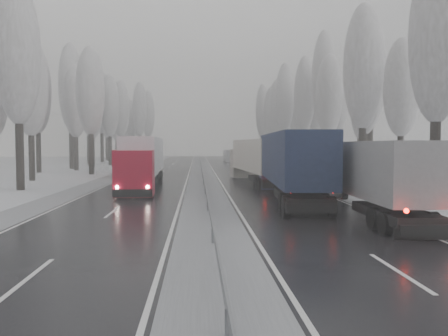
{
  "coord_description": "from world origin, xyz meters",
  "views": [
    {
      "loc": [
        -0.57,
        -12.15,
        3.71
      ],
      "look_at": [
        1.16,
        16.26,
        2.2
      ],
      "focal_mm": 35.0,
      "sensor_mm": 36.0,
      "label": 1
    }
  ],
  "objects": [
    {
      "name": "ground",
      "position": [
        0.0,
        0.0,
        0.0
      ],
      "size": [
        260.0,
        260.0,
        0.0
      ],
      "primitive_type": "plane",
      "color": "silver",
      "rests_on": "ground"
    },
    {
      "name": "carriageway_right",
      "position": [
        5.25,
        30.0,
        0.01
      ],
      "size": [
        7.5,
        200.0,
        0.03
      ],
      "primitive_type": "cube",
      "color": "black",
      "rests_on": "ground"
    },
    {
      "name": "carriageway_left",
      "position": [
        -5.25,
        30.0,
        0.01
      ],
      "size": [
        7.5,
        200.0,
        0.03
      ],
      "primitive_type": "cube",
      "color": "black",
      "rests_on": "ground"
    },
    {
      "name": "median_slush",
      "position": [
        0.0,
        30.0,
        0.02
      ],
      "size": [
        3.0,
        200.0,
        0.04
      ],
      "primitive_type": "cube",
      "color": "#999BA0",
      "rests_on": "ground"
    },
    {
      "name": "shoulder_right",
      "position": [
        10.2,
        30.0,
        0.02
      ],
      "size": [
        2.4,
        200.0,
        0.04
      ],
      "primitive_type": "cube",
      "color": "#999BA0",
      "rests_on": "ground"
    },
    {
      "name": "shoulder_left",
      "position": [
        -10.2,
        30.0,
        0.02
      ],
      "size": [
        2.4,
        200.0,
        0.04
      ],
      "primitive_type": "cube",
      "color": "#999BA0",
      "rests_on": "ground"
    },
    {
      "name": "median_guardrail",
      "position": [
        0.0,
        29.99,
        0.6
      ],
      "size": [
        0.12,
        200.0,
        0.76
      ],
      "color": "slate",
      "rests_on": "ground"
    },
    {
      "name": "tree_16",
      "position": [
        15.04,
        15.67,
        10.67
      ],
      "size": [
        3.6,
        3.6,
        16.53
      ],
      "color": "black",
      "rests_on": "ground"
    },
    {
      "name": "tree_18",
      "position": [
        14.51,
        27.03,
        10.7
      ],
      "size": [
        3.6,
        3.6,
        16.58
      ],
      "color": "black",
      "rests_on": "ground"
    },
    {
      "name": "tree_19",
      "position": [
        20.02,
        31.03,
        9.42
      ],
      "size": [
        3.6,
        3.6,
        14.57
      ],
      "color": "black",
      "rests_on": "ground"
    },
    {
      "name": "tree_20",
      "position": [
        17.9,
        35.17,
        10.14
      ],
      "size": [
        3.6,
        3.6,
        15.71
      ],
      "color": "black",
      "rests_on": "ground"
    },
    {
      "name": "tree_21",
      "position": [
        20.12,
        39.17,
        12.0
      ],
      "size": [
        3.6,
        3.6,
        18.62
      ],
      "color": "black",
      "rests_on": "ground"
    },
    {
      "name": "tree_22",
      "position": [
        17.02,
        45.6,
        10.24
      ],
      "size": [
        3.6,
        3.6,
        15.86
      ],
      "color": "black",
      "rests_on": "ground"
    },
    {
      "name": "tree_23",
      "position": [
        23.31,
        49.6,
        8.77
      ],
      "size": [
        3.6,
        3.6,
        13.55
      ],
      "color": "black",
      "rests_on": "ground"
    },
    {
      "name": "tree_24",
      "position": [
        17.9,
        51.02,
        13.19
      ],
      "size": [
        3.6,
        3.6,
        20.49
      ],
      "color": "black",
      "rests_on": "ground"
    },
    {
      "name": "tree_25",
      "position": [
        24.81,
        55.02,
        12.52
      ],
      "size": [
        3.6,
        3.6,
        19.44
      ],
      "color": "black",
      "rests_on": "ground"
    },
    {
      "name": "tree_26",
      "position": [
        17.56,
        61.27,
        12.1
      ],
      "size": [
        3.6,
        3.6,
        18.78
      ],
      "color": "black",
      "rests_on": "ground"
    },
    {
      "name": "tree_27",
      "position": [
        24.72,
        65.27,
        11.36
      ],
      "size": [
        3.6,
        3.6,
        17.62
      ],
      "color": "black",
      "rests_on": "ground"
    },
    {
      "name": "tree_28",
      "position": [
        16.34,
        71.95,
        12.64
      ],
      "size": [
        3.6,
        3.6,
        19.62
      ],
      "color": "black",
      "rests_on": "ground"
    },
    {
      "name": "tree_29",
      "position": [
        23.71,
        75.95,
        11.67
      ],
      "size": [
        3.6,
        3.6,
        18.11
      ],
      "color": "black",
      "rests_on": "ground"
    },
    {
      "name": "tree_30",
      "position": [
        16.56,
        81.7,
        11.52
      ],
      "size": [
        3.6,
        3.6,
        17.86
      ],
      "color": "black",
      "rests_on": "ground"
    },
    {
      "name": "tree_31",
      "position": [
        22.48,
        85.7,
        11.97
      ],
      "size": [
        3.6,
        3.6,
        18.58
      ],
      "color": "black",
      "rests_on": "ground"
    },
    {
      "name": "tree_32",
      "position": [
        16.63,
        89.21,
        11.18
      ],
      "size": [
        3.6,
        3.6,
        17.33
      ],
      "color": "black",
      "rests_on": "ground"
    },
    {
      "name": "tree_33",
      "position": [
        19.77,
        93.21,
        9.26
      ],
      "size": [
        3.6,
        3.6,
        14.33
      ],
      "color": "black",
      "rests_on": "ground"
    },
    {
      "name": "tree_34",
      "position": [
        15.73,
        96.32,
        11.37
      ],
      "size": [
        3.6,
        3.6,
        17.63
      ],
      "color": "black",
      "rests_on": "ground"
    },
    {
      "name": "tree_35",
      "position": [
        24.94,
        100.32,
        11.77
      ],
      "size": [
        3.6,
        3.6,
        18.25
      ],
      "color": "black",
      "rests_on": "ground"
    },
    {
      "name": "tree_36",
      "position": [
        17.04,
        106.16,
        13.02
      ],
      "size": [
        3.6,
        3.6,
        20.23
      ],
      "color": "black",
      "rests_on": "ground"
    },
    {
      "name": "tree_37",
      "position": [
        24.02,
        110.16,
        10.56
      ],
      "size": [
        3.6,
        3.6,
        16.37
      ],
      "color": "black",
      "rests_on": "ground"
    },
    {
      "name": "tree_38",
      "position": [
        18.73,
        116.73,
        11.59
      ],
      "size": [
        3.6,
        3.6,
        17.97
      ],
      "color": "black",
      "rests_on": "ground"
    },
    {
      "name": "tree_39",
      "position": [
        21.55,
        120.73,
        10.45
      ],
      "size": [
        3.6,
        3.6,
        16.19
      ],
      "color": "black",
      "rests_on": "ground"
    },
    {
      "name": "tree_58",
      "position": [
        -15.13,
        24.57,
        11.1
      ],
      "size": [
        3.6,
        3.6,
        17.21
      ],
      "color": "black",
      "rests_on": "ground"
    },
    {
      "name": "tree_60",
      "position": [
        -17.75,
        34.2,
        9.59
      ],
      "size": [
        3.6,
        3.6,
        14.84
      ],
      "color": "black",
      "rests_on": "ground"
    },
    {
      "name": "tree_62",
      "position": [
        -13.94,
        43.73,
        10.36
      ],
      "size": [
        3.6,
        3.6,
        16.04
      ],
      "color": "black",
      "rests_on": "ground"
    },
    {
      "name": "tree_63",
      "position": [
        -21.85,
        47.73,
        10.89
      ],
      "size": [
        3.6,
        3.6,
        16.88
      ],
      "color": "black",
      "rests_on": "ground"
    },
    {
      "name": "tree_64",
      "position": [
        -18.26,
        52.71,
        9.96
      ],
      "size": [
        3.6,
        3.6,
        15.42
      ],
      "color": "black",
      "rests_on": "ground"
    },
    {
      "name": "tree_65",
      "position": [
        -20.05,
        56.71,
        12.55
      ],
      "size": [
        3.6,
        3.6,
        19.48
      ],
      "color": "black",
      "rests_on": "ground"
    },
    {
      "name": "tree_66",
      "position": [
        -18.16,
        62.35,
        9.84
      ],
      "size": [
        3.6,
        3.6,
        15.23
      ],
      "color": "black",
      "rests_on": "ground"
    },
    {
      "name": "tree_67",
      "position": [
        -19.54,
        66.35,
        11.03
      ],
      "size": [
        3.6,
        3.6,
        17.09
      ],
      "color": "black",
      "rests_on": "ground"
    },
    {
      "name": "tree_68",
      "position": [
        -16.58,
        69.11,
        10.75
      ],
      "size": [
        3.6,
        3.6,
        16.65
      ],
      "color": "black",
      "rests_on": "ground"
    },
    {
      "name": "tree_69",
      "position": [
        -21.42,
        73.11,
        12.46
      ],
      "size": [
        3.6,
        3.6,
        19.35
      ],
      "color": "black",
      "rests_on": "ground"
    },
    {
      "name": "tree_70",
      "position": [
        -16.33,
        79.19,
        11.03
      ],
      "size": [
        3.6,
        3.6,
        17.09
      ],
      "color": "black",
      "rests_on": "ground"
    },
    {
      "name": "tree_71",
      "position": [
        -21.09,
        83.19,
        12.63
      ],
      "size": [
        3.6,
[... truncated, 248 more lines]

